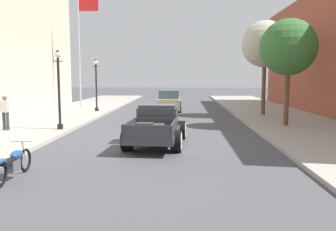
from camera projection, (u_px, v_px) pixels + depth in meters
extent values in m
plane|color=#47474C|center=(160.00, 142.00, 14.49)|extent=(140.00, 140.00, 0.00)
cube|color=#333338|center=(157.00, 131.00, 13.90)|extent=(2.06, 5.00, 0.24)
cube|color=#333338|center=(158.00, 117.00, 14.19)|extent=(1.63, 1.19, 0.80)
cube|color=#333338|center=(158.00, 106.00, 14.09)|extent=(1.49, 1.02, 0.12)
cube|color=#3D4C5B|center=(160.00, 112.00, 14.73)|extent=(1.33, 0.12, 0.44)
cube|color=#333338|center=(162.00, 117.00, 15.49)|extent=(1.41, 1.58, 0.52)
cube|color=silver|center=(164.00, 115.00, 16.28)|extent=(0.68, 0.14, 0.47)
cube|color=#333338|center=(151.00, 133.00, 12.50)|extent=(1.82, 2.20, 0.04)
cube|color=#333338|center=(129.00, 127.00, 12.56)|extent=(0.21, 2.10, 0.44)
cube|color=#333338|center=(174.00, 128.00, 12.39)|extent=(0.21, 2.10, 0.44)
cube|color=#333338|center=(147.00, 132.00, 11.48)|extent=(1.62, 0.18, 0.44)
cube|color=#333338|center=(155.00, 123.00, 13.48)|extent=(1.62, 0.18, 0.44)
cylinder|color=black|center=(141.00, 129.00, 15.34)|extent=(0.41, 0.82, 0.80)
cylinder|color=silver|center=(137.00, 129.00, 15.36)|extent=(0.05, 0.66, 0.66)
cylinder|color=silver|center=(136.00, 129.00, 15.36)|extent=(0.03, 0.24, 0.24)
cylinder|color=black|center=(181.00, 130.00, 15.16)|extent=(0.41, 0.82, 0.80)
cylinder|color=silver|center=(186.00, 130.00, 15.14)|extent=(0.05, 0.66, 0.66)
cylinder|color=silver|center=(186.00, 130.00, 15.14)|extent=(0.03, 0.24, 0.24)
cylinder|color=black|center=(127.00, 140.00, 12.68)|extent=(0.41, 0.82, 0.80)
cylinder|color=silver|center=(122.00, 140.00, 12.70)|extent=(0.05, 0.66, 0.66)
cylinder|color=silver|center=(122.00, 140.00, 12.70)|extent=(0.03, 0.24, 0.24)
cylinder|color=black|center=(176.00, 141.00, 12.49)|extent=(0.41, 0.82, 0.80)
cylinder|color=silver|center=(181.00, 141.00, 12.47)|extent=(0.05, 0.66, 0.66)
cylinder|color=silver|center=(182.00, 141.00, 12.47)|extent=(0.03, 0.24, 0.24)
cube|color=#2D2D33|center=(145.00, 129.00, 12.15)|extent=(0.63, 0.48, 0.40)
cube|color=#3D2D1E|center=(145.00, 129.00, 12.15)|extent=(0.62, 0.09, 0.42)
cube|color=brown|center=(158.00, 128.00, 12.76)|extent=(0.46, 0.34, 0.28)
torus|color=black|center=(25.00, 160.00, 9.95)|extent=(0.08, 0.67, 0.67)
torus|color=black|center=(0.00, 174.00, 8.51)|extent=(0.08, 0.67, 0.67)
cube|color=#4C4C51|center=(13.00, 165.00, 9.17)|extent=(0.25, 0.44, 0.28)
ellipsoid|color=navy|center=(17.00, 155.00, 9.39)|extent=(0.27, 0.52, 0.24)
cube|color=black|center=(8.00, 162.00, 8.91)|extent=(0.23, 0.56, 0.10)
cylinder|color=silver|center=(24.00, 150.00, 9.85)|extent=(0.05, 0.25, 0.58)
cylinder|color=silver|center=(22.00, 141.00, 9.70)|extent=(0.62, 0.05, 0.04)
cube|color=tan|center=(169.00, 103.00, 27.25)|extent=(1.74, 4.31, 0.80)
cube|color=#384C5B|center=(169.00, 94.00, 27.02)|extent=(1.53, 2.01, 0.64)
cylinder|color=black|center=(160.00, 105.00, 28.59)|extent=(0.22, 0.66, 0.66)
cylinder|color=black|center=(180.00, 106.00, 28.53)|extent=(0.22, 0.66, 0.66)
cylinder|color=black|center=(158.00, 108.00, 26.03)|extent=(0.22, 0.66, 0.66)
cylinder|color=black|center=(180.00, 108.00, 25.97)|extent=(0.22, 0.66, 0.66)
cylinder|color=#333338|center=(4.00, 121.00, 16.68)|extent=(0.14, 0.14, 0.86)
cylinder|color=#333338|center=(8.00, 121.00, 16.67)|extent=(0.14, 0.14, 0.86)
cube|color=silver|center=(5.00, 106.00, 16.60)|extent=(0.36, 0.22, 0.56)
cylinder|color=silver|center=(1.00, 107.00, 16.61)|extent=(0.09, 0.09, 0.54)
cylinder|color=silver|center=(10.00, 107.00, 16.59)|extent=(0.09, 0.09, 0.54)
sphere|color=brown|center=(5.00, 98.00, 16.55)|extent=(0.22, 0.22, 0.22)
cylinder|color=black|center=(60.00, 127.00, 17.00)|extent=(0.28, 0.28, 0.24)
cylinder|color=black|center=(59.00, 91.00, 16.81)|extent=(0.12, 0.12, 3.20)
cylinder|color=black|center=(58.00, 61.00, 16.65)|extent=(0.50, 0.04, 0.04)
sphere|color=silver|center=(58.00, 55.00, 16.61)|extent=(0.32, 0.32, 0.32)
cone|color=black|center=(58.00, 51.00, 16.59)|extent=(0.24, 0.24, 0.14)
cylinder|color=black|center=(97.00, 109.00, 25.87)|extent=(0.28, 0.28, 0.24)
cylinder|color=black|center=(96.00, 86.00, 25.67)|extent=(0.12, 0.12, 3.20)
cylinder|color=black|center=(96.00, 66.00, 25.51)|extent=(0.50, 0.04, 0.04)
sphere|color=silver|center=(96.00, 62.00, 25.48)|extent=(0.32, 0.32, 0.32)
cone|color=black|center=(96.00, 60.00, 25.46)|extent=(0.24, 0.24, 0.14)
cylinder|color=#B2B2B7|center=(79.00, 53.00, 28.70)|extent=(0.12, 0.12, 9.00)
cube|color=red|center=(89.00, 5.00, 28.23)|extent=(1.60, 0.03, 1.00)
cylinder|color=brown|center=(287.00, 97.00, 18.19)|extent=(0.26, 0.26, 2.97)
sphere|color=#33662D|center=(289.00, 47.00, 17.90)|extent=(2.91, 2.91, 2.91)
cylinder|color=brown|center=(264.00, 88.00, 23.20)|extent=(0.26, 0.26, 3.54)
sphere|color=#ADA893|center=(265.00, 44.00, 22.87)|extent=(3.07, 3.07, 3.07)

